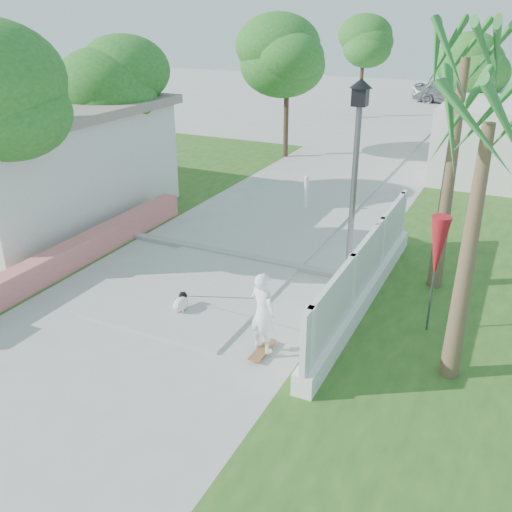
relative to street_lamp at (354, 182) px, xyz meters
The scene contains 18 objects.
ground 6.67m from the street_lamp, 117.80° to the right, with size 90.00×90.00×0.00m, color #B7B7B2.
path_strip 14.98m from the street_lamp, 101.31° to the left, with size 3.20×36.00×0.06m, color #B7B7B2.
curb 3.78m from the street_lamp, behind, with size 6.50×0.25×0.10m, color #999993.
grass_left 10.49m from the street_lamp, 165.83° to the left, with size 8.00×20.00×0.01m, color #29571B.
pink_wall 6.83m from the street_lamp, 162.57° to the right, with size 0.45×8.20×0.80m.
lattice_fence 2.01m from the street_lamp, 44.82° to the right, with size 0.35×7.00×1.50m.
street_lamp is the anchor object (origin of this frame).
bollard 5.56m from the street_lamp, 120.96° to the left, with size 0.14×0.14×1.09m.
patio_umbrella 2.27m from the street_lamp, 27.76° to the right, with size 0.36×0.36×2.30m.
tree_left_mid 8.96m from the street_lamp, 160.42° to the left, with size 3.20×3.20×4.85m.
tree_path_left 12.10m from the street_lamp, 119.30° to the left, with size 3.40×3.40×5.23m.
tree_path_right 14.52m from the street_lamp, 88.74° to the left, with size 3.00×3.00×4.79m.
tree_path_far 21.30m from the street_lamp, 105.50° to the left, with size 3.20×3.20×5.17m.
palm_far 2.85m from the street_lamp, 30.47° to the left, with size 1.80×1.80×5.30m.
palm_near 3.72m from the street_lamp, 42.61° to the right, with size 1.80×1.80×4.70m.
skateboarder 3.58m from the street_lamp, 118.73° to the right, with size 2.42×1.23×1.58m.
dog 4.26m from the street_lamp, 137.94° to the right, with size 0.37×0.55×0.39m.
parked_car 27.65m from the street_lamp, 93.72° to the left, with size 1.88×4.68×1.60m, color #979B9E.
Camera 1 is at (5.93, -5.40, 5.68)m, focal length 40.00 mm.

